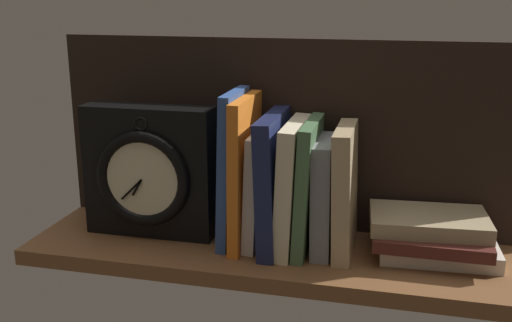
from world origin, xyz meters
TOP-DOWN VIEW (x-y plane):
  - ground_plane at (0.00, 0.00)cm, footprint 82.88×22.26cm
  - back_panel at (0.00, 10.53)cm, footprint 82.88×1.20cm
  - book_blue_modern at (-8.33, 1.57)cm, footprint 2.54×12.61cm
  - book_orange_pandolfini at (-6.29, 1.57)cm, footprint 2.05×15.10cm
  - book_white_catcher at (-4.11, 1.57)cm, footprint 2.73×12.05cm
  - book_navy_bierce at (-1.47, 1.57)cm, footprint 3.50×16.72cm
  - book_cream_twain at (1.47, 1.57)cm, footprint 3.37×15.66cm
  - book_green_romantic at (4.04, 1.57)cm, footprint 2.77×14.89cm
  - book_gray_chess at (6.78, 1.57)cm, footprint 3.22×12.30cm
  - book_tan_shortstories at (9.91, 1.57)cm, footprint 3.35×13.94cm
  - framed_clock at (-22.73, 0.84)cm, footprint 22.09×7.09cm
  - book_stack_side at (23.66, 2.79)cm, footprint 20.33×13.83cm

SIDE VIEW (x-z plane):
  - ground_plane at x=0.00cm, z-range -2.50..0.00cm
  - book_stack_side at x=23.66cm, z-range 0.03..6.88cm
  - book_gray_chess at x=6.78cm, z-range -0.02..18.11cm
  - book_white_catcher at x=-4.11cm, z-range -0.03..18.75cm
  - book_tan_shortstories at x=9.91cm, z-range -0.04..20.31cm
  - book_cream_twain at x=1.47cm, z-range -0.04..20.63cm
  - book_green_romantic at x=4.04cm, z-range -0.03..20.91cm
  - book_navy_bierce at x=-1.47cm, z-range -0.04..21.67cm
  - framed_clock at x=-22.73cm, z-range -0.08..22.01cm
  - book_orange_pandolfini at x=-6.29cm, z-range -0.01..24.23cm
  - book_blue_modern at x=-8.33cm, z-range -0.02..25.11cm
  - back_panel at x=0.00cm, z-range 0.00..32.73cm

